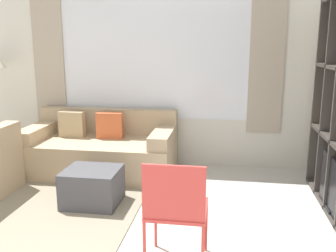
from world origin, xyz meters
name	(u,v)px	position (x,y,z in m)	size (l,w,h in m)	color
wall_back	(154,66)	(0.00, 3.15, 1.36)	(6.00, 0.11, 2.70)	silver
area_rug	(37,198)	(-1.03, 1.66, 0.01)	(2.34, 2.28, 0.01)	gray
couch_main	(101,150)	(-0.61, 2.62, 0.30)	(1.91, 0.98, 0.79)	tan
ottoman	(93,187)	(-0.37, 1.61, 0.19)	(0.57, 0.50, 0.39)	#47474C
folding_chair	(176,206)	(0.65, 0.58, 0.52)	(0.44, 0.46, 0.86)	#CC3D38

